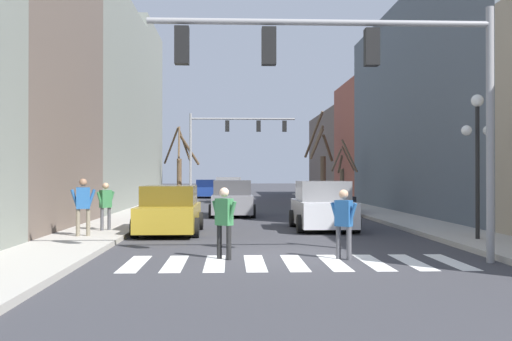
{
  "coord_description": "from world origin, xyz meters",
  "views": [
    {
      "loc": [
        -1.45,
        -14.64,
        2.01
      ],
      "look_at": [
        0.04,
        20.39,
        2.24
      ],
      "focal_mm": 42.0,
      "sensor_mm": 36.0,
      "label": 1
    }
  ],
  "objects_px": {
    "pedestrian_crossing_street": "(344,218)",
    "car_parked_right_near": "(330,199)",
    "car_at_intersection": "(232,199)",
    "traffic_signal_near": "(359,70)",
    "car_driving_toward_lane": "(229,191)",
    "pedestrian_near_right_corner": "(83,202)",
    "pedestrian_on_right_sidewalk": "(224,217)",
    "traffic_signal_far": "(229,135)",
    "car_parked_left_near": "(323,207)",
    "pedestrian_waiting_at_curb": "(106,202)",
    "car_parked_right_mid": "(170,211)",
    "street_tree_right_near": "(343,175)",
    "street_tree_left_near": "(321,162)",
    "street_lamp_right_corner": "(477,136)",
    "car_parked_right_far": "(206,189)",
    "street_tree_left_mid": "(180,163)"
  },
  "relations": [
    {
      "from": "street_lamp_right_corner",
      "to": "car_parked_left_near",
      "type": "bearing_deg",
      "value": 129.17
    },
    {
      "from": "pedestrian_crossing_street",
      "to": "car_parked_right_near",
      "type": "bearing_deg",
      "value": 121.48
    },
    {
      "from": "car_driving_toward_lane",
      "to": "pedestrian_near_right_corner",
      "type": "bearing_deg",
      "value": -9.71
    },
    {
      "from": "traffic_signal_far",
      "to": "car_parked_left_near",
      "type": "height_order",
      "value": "traffic_signal_far"
    },
    {
      "from": "traffic_signal_far",
      "to": "pedestrian_waiting_at_curb",
      "type": "distance_m",
      "value": 25.64
    },
    {
      "from": "pedestrian_crossing_street",
      "to": "car_at_intersection",
      "type": "bearing_deg",
      "value": 139.77
    },
    {
      "from": "pedestrian_crossing_street",
      "to": "street_tree_left_near",
      "type": "relative_size",
      "value": 0.25
    },
    {
      "from": "car_parked_right_near",
      "to": "car_at_intersection",
      "type": "relative_size",
      "value": 1.03
    },
    {
      "from": "pedestrian_on_right_sidewalk",
      "to": "street_tree_left_mid",
      "type": "xyz_separation_m",
      "value": [
        -3.93,
        34.7,
        1.95
      ]
    },
    {
      "from": "car_parked_right_far",
      "to": "street_tree_left_mid",
      "type": "bearing_deg",
      "value": 148.57
    },
    {
      "from": "car_parked_right_near",
      "to": "car_parked_right_mid",
      "type": "distance_m",
      "value": 11.95
    },
    {
      "from": "street_lamp_right_corner",
      "to": "car_parked_left_near",
      "type": "distance_m",
      "value": 6.43
    },
    {
      "from": "street_lamp_right_corner",
      "to": "pedestrian_crossing_street",
      "type": "height_order",
      "value": "street_lamp_right_corner"
    },
    {
      "from": "street_lamp_right_corner",
      "to": "pedestrian_near_right_corner",
      "type": "xyz_separation_m",
      "value": [
        -11.6,
        1.25,
        -1.94
      ]
    },
    {
      "from": "car_parked_left_near",
      "to": "car_at_intersection",
      "type": "xyz_separation_m",
      "value": [
        -3.28,
        7.23,
        -0.01
      ]
    },
    {
      "from": "car_at_intersection",
      "to": "street_tree_left_near",
      "type": "bearing_deg",
      "value": 157.09
    },
    {
      "from": "pedestrian_near_right_corner",
      "to": "pedestrian_waiting_at_curb",
      "type": "xyz_separation_m",
      "value": [
        0.28,
        1.88,
        -0.09
      ]
    },
    {
      "from": "car_driving_toward_lane",
      "to": "car_parked_right_mid",
      "type": "bearing_deg",
      "value": -4.77
    },
    {
      "from": "pedestrian_waiting_at_curb",
      "to": "car_driving_toward_lane",
      "type": "bearing_deg",
      "value": 36.02
    },
    {
      "from": "car_parked_right_far",
      "to": "car_at_intersection",
      "type": "bearing_deg",
      "value": -174.55
    },
    {
      "from": "car_parked_left_near",
      "to": "street_tree_right_near",
      "type": "bearing_deg",
      "value": -13.27
    },
    {
      "from": "pedestrian_crossing_street",
      "to": "car_driving_toward_lane",
      "type": "bearing_deg",
      "value": 135.35
    },
    {
      "from": "car_parked_right_mid",
      "to": "car_parked_left_near",
      "type": "bearing_deg",
      "value": -77.02
    },
    {
      "from": "car_driving_toward_lane",
      "to": "traffic_signal_near",
      "type": "bearing_deg",
      "value": 5.82
    },
    {
      "from": "car_parked_right_far",
      "to": "street_tree_left_near",
      "type": "xyz_separation_m",
      "value": [
        8.97,
        -7.18,
        2.22
      ]
    },
    {
      "from": "car_parked_right_far",
      "to": "street_tree_left_mid",
      "type": "distance_m",
      "value": 4.35
    },
    {
      "from": "pedestrian_waiting_at_curb",
      "to": "traffic_signal_near",
      "type": "bearing_deg",
      "value": -87.91
    },
    {
      "from": "car_parked_right_near",
      "to": "car_at_intersection",
      "type": "bearing_deg",
      "value": 102.89
    },
    {
      "from": "car_parked_right_near",
      "to": "pedestrian_near_right_corner",
      "type": "height_order",
      "value": "pedestrian_near_right_corner"
    },
    {
      "from": "traffic_signal_near",
      "to": "car_driving_toward_lane",
      "type": "xyz_separation_m",
      "value": [
        -3.06,
        30.02,
        -3.54
      ]
    },
    {
      "from": "car_parked_right_mid",
      "to": "street_tree_left_near",
      "type": "height_order",
      "value": "street_tree_left_near"
    },
    {
      "from": "car_parked_right_near",
      "to": "traffic_signal_far",
      "type": "bearing_deg",
      "value": 18.7
    },
    {
      "from": "car_parked_right_mid",
      "to": "pedestrian_crossing_street",
      "type": "distance_m",
      "value": 7.96
    },
    {
      "from": "pedestrian_crossing_street",
      "to": "street_tree_right_near",
      "type": "relative_size",
      "value": 0.41
    },
    {
      "from": "traffic_signal_far",
      "to": "street_tree_left_near",
      "type": "relative_size",
      "value": 1.19
    },
    {
      "from": "traffic_signal_far",
      "to": "street_tree_left_near",
      "type": "distance_m",
      "value": 7.22
    },
    {
      "from": "pedestrian_waiting_at_curb",
      "to": "car_at_intersection",
      "type": "bearing_deg",
      "value": 19.94
    },
    {
      "from": "car_at_intersection",
      "to": "car_driving_toward_lane",
      "type": "bearing_deg",
      "value": -179.11
    },
    {
      "from": "street_tree_left_mid",
      "to": "traffic_signal_far",
      "type": "bearing_deg",
      "value": -42.89
    },
    {
      "from": "traffic_signal_far",
      "to": "street_tree_right_near",
      "type": "distance_m",
      "value": 10.98
    },
    {
      "from": "car_parked_left_near",
      "to": "pedestrian_waiting_at_curb",
      "type": "bearing_deg",
      "value": 101.4
    },
    {
      "from": "car_parked_right_mid",
      "to": "pedestrian_waiting_at_curb",
      "type": "bearing_deg",
      "value": 97.24
    },
    {
      "from": "traffic_signal_near",
      "to": "pedestrian_waiting_at_curb",
      "type": "relative_size",
      "value": 4.97
    },
    {
      "from": "traffic_signal_far",
      "to": "street_tree_left_mid",
      "type": "distance_m",
      "value": 5.81
    },
    {
      "from": "car_at_intersection",
      "to": "car_driving_toward_lane",
      "type": "relative_size",
      "value": 0.96
    },
    {
      "from": "car_parked_right_far",
      "to": "pedestrian_waiting_at_curb",
      "type": "distance_m",
      "value": 31.98
    },
    {
      "from": "car_parked_right_mid",
      "to": "pedestrian_near_right_corner",
      "type": "height_order",
      "value": "pedestrian_near_right_corner"
    },
    {
      "from": "pedestrian_near_right_corner",
      "to": "pedestrian_on_right_sidewalk",
      "type": "bearing_deg",
      "value": -57.13
    },
    {
      "from": "street_tree_right_near",
      "to": "pedestrian_waiting_at_curb",
      "type": "bearing_deg",
      "value": -123.07
    },
    {
      "from": "street_lamp_right_corner",
      "to": "car_parked_right_near",
      "type": "xyz_separation_m",
      "value": [
        -2.11,
        13.01,
        -2.37
      ]
    }
  ]
}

